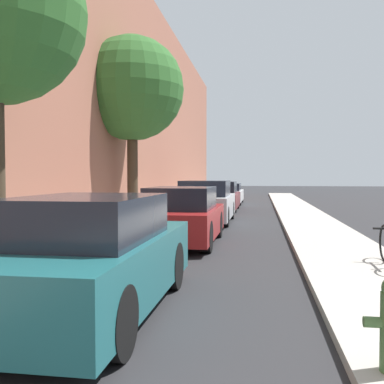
% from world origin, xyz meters
% --- Properties ---
extents(ground_plane, '(120.00, 120.00, 0.00)m').
position_xyz_m(ground_plane, '(0.00, 16.00, 0.00)').
color(ground_plane, '#28282B').
extents(sidewalk_left, '(2.00, 52.00, 0.12)m').
position_xyz_m(sidewalk_left, '(-2.90, 16.00, 0.06)').
color(sidewalk_left, '#ADA89E').
rests_on(sidewalk_left, ground).
extents(sidewalk_right, '(2.00, 52.00, 0.12)m').
position_xyz_m(sidewalk_right, '(2.90, 16.00, 0.06)').
color(sidewalk_right, '#ADA89E').
rests_on(sidewalk_right, ground).
extents(building_facade_left, '(0.70, 52.00, 10.05)m').
position_xyz_m(building_facade_left, '(-4.25, 16.00, 5.03)').
color(building_facade_left, '#9E604C').
rests_on(building_facade_left, ground).
extents(parked_car_teal, '(1.70, 4.20, 1.47)m').
position_xyz_m(parked_car_teal, '(-0.90, 5.97, 0.70)').
color(parked_car_teal, black).
rests_on(parked_car_teal, ground).
extents(parked_car_red, '(1.75, 4.03, 1.43)m').
position_xyz_m(parked_car_red, '(-0.79, 11.69, 0.68)').
color(parked_car_red, black).
rests_on(parked_car_red, ground).
extents(parked_car_silver, '(1.85, 4.56, 1.54)m').
position_xyz_m(parked_car_silver, '(-0.82, 16.79, 0.74)').
color(parked_car_silver, black).
rests_on(parked_car_silver, ground).
extents(parked_car_maroon, '(1.90, 4.36, 1.44)m').
position_xyz_m(parked_car_maroon, '(-0.89, 22.50, 0.67)').
color(parked_car_maroon, black).
rests_on(parked_car_maroon, ground).
extents(parked_car_white, '(1.90, 4.69, 1.26)m').
position_xyz_m(parked_car_white, '(-0.90, 27.78, 0.61)').
color(parked_car_white, black).
rests_on(parked_car_white, ground).
extents(street_tree_far, '(3.58, 3.58, 6.39)m').
position_xyz_m(street_tree_far, '(-3.24, 15.55, 4.69)').
color(street_tree_far, '#423323').
rests_on(street_tree_far, sidewalk_left).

